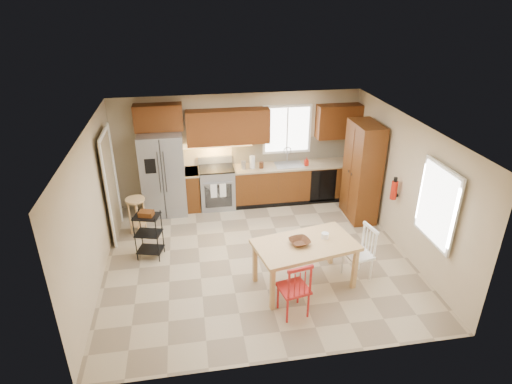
{
  "coord_description": "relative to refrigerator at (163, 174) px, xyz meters",
  "views": [
    {
      "loc": [
        -1.13,
        -6.57,
        4.54
      ],
      "look_at": [
        0.04,
        0.4,
        1.15
      ],
      "focal_mm": 30.0,
      "sensor_mm": 36.0,
      "label": 1
    }
  ],
  "objects": [
    {
      "name": "base_cabinet_narrow",
      "position": [
        0.6,
        0.08,
        -0.46
      ],
      "size": [
        0.3,
        0.6,
        0.9
      ],
      "primitive_type": "cube",
      "color": "#5B2D10",
      "rests_on": "floor"
    },
    {
      "name": "undercab_glow",
      "position": [
        1.15,
        0.17,
        0.52
      ],
      "size": [
        1.6,
        0.3,
        0.01
      ],
      "primitive_type": "cube",
      "color": "#FFBF66",
      "rests_on": "wall_back"
    },
    {
      "name": "ceiling",
      "position": [
        1.7,
        -2.12,
        1.59
      ],
      "size": [
        5.5,
        5.0,
        0.02
      ],
      "primitive_type": "cube",
      "color": "silver",
      "rests_on": "ground"
    },
    {
      "name": "window_back",
      "position": [
        2.8,
        0.35,
        0.74
      ],
      "size": [
        1.12,
        0.04,
        1.12
      ],
      "primitive_type": "cube",
      "color": "white",
      "rests_on": "wall_back"
    },
    {
      "name": "window_right",
      "position": [
        4.38,
        -3.27,
        0.54
      ],
      "size": [
        0.04,
        1.02,
        1.32
      ],
      "primitive_type": "cube",
      "color": "white",
      "rests_on": "wall_right"
    },
    {
      "name": "soap_bottle",
      "position": [
        3.18,
        -0.02,
        0.09
      ],
      "size": [
        0.09,
        0.09,
        0.19
      ],
      "primitive_type": "imported",
      "color": "#B61C0C",
      "rests_on": "base_cabinet_run"
    },
    {
      "name": "doorway",
      "position": [
        -0.97,
        -0.82,
        0.14
      ],
      "size": [
        0.04,
        0.95,
        2.1
      ],
      "primitive_type": "cube",
      "color": "#8C7A59",
      "rests_on": "wall_left"
    },
    {
      "name": "upper_left_block",
      "position": [
        1.45,
        0.2,
        0.92
      ],
      "size": [
        1.8,
        0.35,
        0.75
      ],
      "primitive_type": "cube",
      "color": "#5A290F",
      "rests_on": "wall_back"
    },
    {
      "name": "chair_red",
      "position": [
        1.98,
        -3.7,
        -0.43
      ],
      "size": [
        0.53,
        0.53,
        0.96
      ],
      "primitive_type": null,
      "rotation": [
        0.0,
        0.0,
        0.2
      ],
      "color": "#B21D1B",
      "rests_on": "floor"
    },
    {
      "name": "wall_right",
      "position": [
        4.45,
        -2.12,
        0.34
      ],
      "size": [
        0.02,
        5.0,
        2.5
      ],
      "primitive_type": "cube",
      "color": "#CCB793",
      "rests_on": "ground"
    },
    {
      "name": "upper_right_block",
      "position": [
        3.95,
        0.2,
        0.92
      ],
      "size": [
        1.0,
        0.35,
        0.75
      ],
      "primitive_type": "cube",
      "color": "#5A290F",
      "rests_on": "wall_back"
    },
    {
      "name": "dining_table",
      "position": [
        2.33,
        -3.05,
        -0.51
      ],
      "size": [
        1.77,
        1.22,
        0.79
      ],
      "primitive_type": null,
      "rotation": [
        0.0,
        0.0,
        0.2
      ],
      "color": "tan",
      "rests_on": "floor"
    },
    {
      "name": "backsplash",
      "position": [
        2.99,
        0.36,
        0.27
      ],
      "size": [
        2.92,
        0.03,
        0.55
      ],
      "primitive_type": "cube",
      "color": "beige",
      "rests_on": "wall_back"
    },
    {
      "name": "bar_stool",
      "position": [
        -0.54,
        -0.87,
        -0.52
      ],
      "size": [
        0.43,
        0.43,
        0.78
      ],
      "primitive_type": null,
      "rotation": [
        0.0,
        0.0,
        0.14
      ],
      "color": "tan",
      "rests_on": "floor"
    },
    {
      "name": "floor",
      "position": [
        1.7,
        -2.12,
        -0.91
      ],
      "size": [
        5.5,
        5.5,
        0.0
      ],
      "primitive_type": "plane",
      "color": "tan",
      "rests_on": "ground"
    },
    {
      "name": "wall_front",
      "position": [
        1.7,
        -4.62,
        0.34
      ],
      "size": [
        5.5,
        0.02,
        2.5
      ],
      "primitive_type": "cube",
      "color": "#CCB793",
      "rests_on": "ground"
    },
    {
      "name": "fire_extinguisher",
      "position": [
        4.33,
        -1.98,
        0.19
      ],
      "size": [
        0.12,
        0.12,
        0.36
      ],
      "primitive_type": "cylinder",
      "color": "#B61C0C",
      "rests_on": "wall_right"
    },
    {
      "name": "wall_left",
      "position": [
        -1.05,
        -2.12,
        0.34
      ],
      "size": [
        0.02,
        5.0,
        2.5
      ],
      "primitive_type": "cube",
      "color": "#CCB793",
      "rests_on": "ground"
    },
    {
      "name": "canister_steel",
      "position": [
        1.75,
        0.03,
        0.08
      ],
      "size": [
        0.11,
        0.11,
        0.18
      ],
      "primitive_type": "cylinder",
      "color": "gray",
      "rests_on": "base_cabinet_run"
    },
    {
      "name": "utility_cart",
      "position": [
        -0.25,
        -1.78,
        -0.46
      ],
      "size": [
        0.53,
        0.46,
        0.9
      ],
      "primitive_type": null,
      "rotation": [
        0.0,
        0.0,
        -0.27
      ],
      "color": "black",
      "rests_on": "floor"
    },
    {
      "name": "range_stove",
      "position": [
        1.15,
        0.06,
        -0.45
      ],
      "size": [
        0.76,
        0.63,
        0.92
      ],
      "primitive_type": "cube",
      "color": "gray",
      "rests_on": "floor"
    },
    {
      "name": "table_jar",
      "position": [
        2.69,
        -2.95,
        -0.08
      ],
      "size": [
        0.15,
        0.15,
        0.14
      ],
      "primitive_type": "cylinder",
      "rotation": [
        0.0,
        0.0,
        0.2
      ],
      "color": "white",
      "rests_on": "dining_table"
    },
    {
      "name": "base_cabinet_run",
      "position": [
        2.99,
        0.08,
        -0.46
      ],
      "size": [
        2.92,
        0.6,
        0.9
      ],
      "primitive_type": "cube",
      "color": "#5B2D10",
      "rests_on": "floor"
    },
    {
      "name": "table_bowl",
      "position": [
        2.23,
        -3.05,
        -0.11
      ],
      "size": [
        0.39,
        0.39,
        0.08
      ],
      "primitive_type": "imported",
      "rotation": [
        0.0,
        0.0,
        0.2
      ],
      "color": "#502C15",
      "rests_on": "dining_table"
    },
    {
      "name": "chair_white",
      "position": [
        3.28,
        -3.0,
        -0.43
      ],
      "size": [
        0.53,
        0.53,
        0.96
      ],
      "primitive_type": null,
      "rotation": [
        0.0,
        0.0,
        1.77
      ],
      "color": "white",
      "rests_on": "floor"
    },
    {
      "name": "paper_towel",
      "position": [
        1.95,
        0.03,
        0.13
      ],
      "size": [
        0.12,
        0.12,
        0.28
      ],
      "primitive_type": "cylinder",
      "color": "white",
      "rests_on": "base_cabinet_run"
    },
    {
      "name": "dishwasher",
      "position": [
        3.55,
        -0.22,
        -0.46
      ],
      "size": [
        0.6,
        0.02,
        0.78
      ],
      "primitive_type": "cube",
      "color": "black",
      "rests_on": "floor"
    },
    {
      "name": "canister_wood",
      "position": [
        2.15,
        -0.0,
        0.06
      ],
      "size": [
        0.1,
        0.1,
        0.14
      ],
      "primitive_type": "cylinder",
      "color": "#502C15",
      "rests_on": "base_cabinet_run"
    },
    {
      "name": "upper_over_fridge",
      "position": [
        0.0,
        0.2,
        1.19
      ],
      "size": [
        1.0,
        0.35,
        0.55
      ],
      "primitive_type": "cube",
      "color": "#5A290F",
      "rests_on": "wall_back"
    },
    {
      "name": "wall_back",
      "position": [
        1.7,
        0.38,
        0.34
      ],
      "size": [
        5.5,
        0.02,
        2.5
      ],
      "primitive_type": "cube",
      "color": "#CCB793",
      "rests_on": "ground"
    },
    {
      "name": "refrigerator",
      "position": [
        0.0,
        0.0,
        0.0
      ],
      "size": [
        0.92,
        0.75,
        1.82
      ],
      "primitive_type": "cube",
      "color": "gray",
      "rests_on": "floor"
    },
    {
      "name": "pantry",
      "position": [
        4.13,
        -0.93,
        0.14
      ],
      "size": [
        0.5,
        0.95,
        2.1
      ],
      "primitive_type": "cube",
      "color": "#5B2D10",
      "rests_on": "floor"
    },
    {
      "name": "sink",
      "position": [
        2.8,
        0.08,
        -0.05
      ],
      "size": [
        0.62,
        0.46,
        0.16
      ],
      "primitive_type": "cube",
      "color": "gray",
      "rests_on": "base_cabinet_run"
    }
  ]
}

